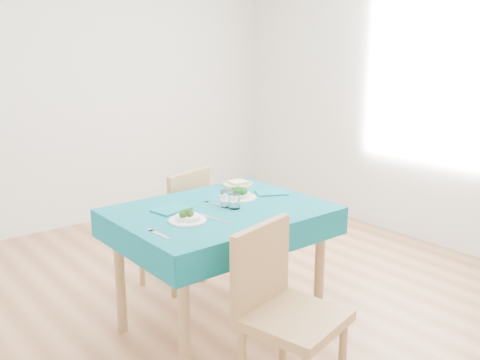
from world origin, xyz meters
TOP-DOWN VIEW (x-y plane):
  - room_shell at (0.00, 0.00)m, footprint 4.02×4.52m
  - table at (-0.28, -0.16)m, footprint 1.17×0.89m
  - chair_near at (-0.41, -0.91)m, footprint 0.52×0.55m
  - chair_far at (-0.17, 0.55)m, footprint 0.48×0.51m
  - bowl_near at (-0.55, -0.24)m, footprint 0.20×0.20m
  - bowl_far at (-0.07, -0.07)m, footprint 0.21×0.21m
  - fork_near at (-0.77, -0.33)m, footprint 0.03×0.17m
  - knife_near at (-0.42, -0.30)m, footprint 0.05×0.22m
  - fork_far at (-0.25, -0.08)m, footprint 0.05×0.16m
  - knife_far at (0.20, -0.13)m, footprint 0.03×0.20m
  - napkin_near at (-0.52, -0.02)m, footprint 0.23×0.18m
  - napkin_far at (0.16, -0.11)m, footprint 0.23×0.20m
  - tumbler_center at (-0.23, -0.16)m, footprint 0.07×0.07m
  - tumbler_side at (-0.22, -0.21)m, footprint 0.07×0.07m
  - side_plate at (0.14, 0.19)m, footprint 0.20×0.20m
  - bread_slice at (0.14, 0.19)m, footprint 0.13×0.13m

SIDE VIEW (x-z plane):
  - table at x=-0.28m, z-range 0.00..0.76m
  - chair_far at x=-0.17m, z-range 0.00..0.97m
  - chair_near at x=-0.41m, z-range 0.00..1.07m
  - fork_far at x=-0.25m, z-range 0.76..0.76m
  - knife_far at x=0.20m, z-range 0.76..0.76m
  - fork_near at x=-0.77m, z-range 0.76..0.76m
  - knife_near at x=-0.42m, z-range 0.76..0.76m
  - side_plate at x=0.14m, z-range 0.76..0.77m
  - napkin_far at x=0.16m, z-range 0.76..0.77m
  - napkin_near at x=-0.52m, z-range 0.76..0.77m
  - bread_slice at x=0.14m, z-range 0.77..0.78m
  - bowl_near at x=-0.55m, z-range 0.76..0.82m
  - bowl_far at x=-0.07m, z-range 0.76..0.82m
  - tumbler_side at x=-0.22m, z-range 0.76..0.84m
  - tumbler_center at x=-0.23m, z-range 0.76..0.85m
  - room_shell at x=0.00m, z-range -0.02..2.71m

